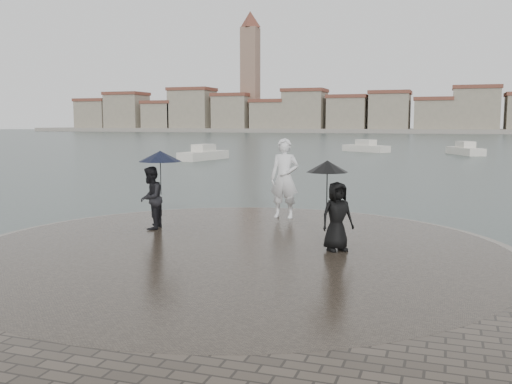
% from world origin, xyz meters
% --- Properties ---
extents(ground, '(400.00, 400.00, 0.00)m').
position_xyz_m(ground, '(0.00, 0.00, 0.00)').
color(ground, '#2B3835').
rests_on(ground, ground).
extents(kerb_ring, '(12.50, 12.50, 0.32)m').
position_xyz_m(kerb_ring, '(0.00, 3.50, 0.16)').
color(kerb_ring, gray).
rests_on(kerb_ring, ground).
extents(quay_tip, '(11.90, 11.90, 0.36)m').
position_xyz_m(quay_tip, '(0.00, 3.50, 0.18)').
color(quay_tip, '#2D261E').
rests_on(quay_tip, ground).
extents(statue, '(0.85, 0.56, 2.31)m').
position_xyz_m(statue, '(-0.09, 7.65, 1.52)').
color(statue, white).
rests_on(statue, quay_tip).
extents(visitor_left, '(1.20, 1.13, 2.04)m').
position_xyz_m(visitor_left, '(-2.82, 4.85, 1.51)').
color(visitor_left, black).
rests_on(visitor_left, quay_tip).
extents(visitor_right, '(1.14, 0.98, 1.95)m').
position_xyz_m(visitor_right, '(2.08, 3.91, 1.43)').
color(visitor_right, black).
rests_on(visitor_right, quay_tip).
extents(far_skyline, '(260.00, 20.00, 37.00)m').
position_xyz_m(far_skyline, '(-6.29, 160.71, 5.61)').
color(far_skyline, gray).
rests_on(far_skyline, ground).
extents(boats, '(40.74, 22.48, 1.50)m').
position_xyz_m(boats, '(2.19, 43.84, 0.38)').
color(boats, silver).
rests_on(boats, ground).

